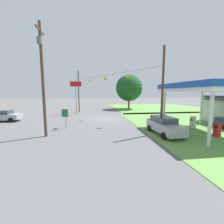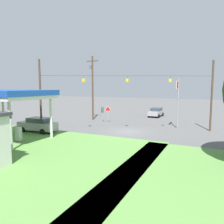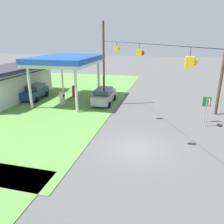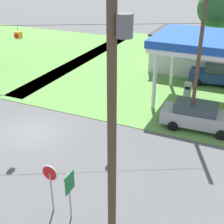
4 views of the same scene
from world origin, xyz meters
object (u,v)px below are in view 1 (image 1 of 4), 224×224
Objects in this scene: route_sign at (65,115)px; car_on_crossroad at (4,116)px; car_at_pumps_front at (164,125)px; stop_sign_roadside at (66,113)px; fuel_pump_near at (193,123)px; tree_west_verge at (129,88)px; fuel_pump_far at (217,130)px; stop_sign_overhead at (76,90)px; gas_station_canopy at (207,88)px; utility_pole_main at (42,75)px.

car_on_crossroad is at bearing -122.23° from route_sign.
car_at_pumps_front is 2.04× the size of stop_sign_roadside.
stop_sign_roadside is (-2.88, -14.96, 1.09)m from fuel_pump_near.
car_on_crossroad is 27.04m from tree_west_verge.
car_at_pumps_front reaches higher than fuel_pump_far.
stop_sign_roadside is 0.37× the size of stop_sign_overhead.
gas_station_canopy is at bearing 76.38° from route_sign.
utility_pole_main is at bearing -99.35° from fuel_pump_far.
car_at_pumps_front is at bearing -23.28° from car_on_crossroad.
stop_sign_overhead reaches higher than gas_station_canopy.
tree_west_verge reaches higher than car_on_crossroad.
utility_pole_main reaches higher than stop_sign_overhead.
fuel_pump_near is at bearing -15.70° from car_on_crossroad.
car_at_pumps_front reaches higher than car_on_crossroad.
car_on_crossroad is 0.67× the size of stop_sign_overhead.
gas_station_canopy is 27.12m from car_on_crossroad.
gas_station_canopy is at bearing 86.67° from utility_pole_main.
car_at_pumps_front is (-0.06, -4.47, -3.86)m from gas_station_canopy.
gas_station_canopy is at bearing -107.18° from stop_sign_roadside.
route_sign is (1.00, -0.02, -0.10)m from stop_sign_roadside.
car_at_pumps_front is at bearing 71.25° from route_sign.
stop_sign_overhead is (-17.08, -14.79, 4.07)m from fuel_pump_far.
car_on_crossroad is 1.81× the size of stop_sign_roadside.
stop_sign_overhead is (-5.43, 10.15, 3.91)m from car_on_crossroad.
gas_station_canopy is 1.99× the size of car_on_crossroad.
utility_pole_main is (3.67, -1.47, 4.17)m from stop_sign_roadside.
stop_sign_roadside is at bearing 178.57° from route_sign.
car_at_pumps_front is at bearing -113.52° from stop_sign_roadside.
gas_station_canopy is at bearing 0.05° from fuel_pump_near.
car_at_pumps_front is 0.76× the size of stop_sign_overhead.
fuel_pump_near is 26.23m from car_on_crossroad.
car_at_pumps_front is at bearing 34.05° from stop_sign_overhead.
stop_sign_overhead reaches higher than fuel_pump_near.
stop_sign_roadside is (-4.57, -10.50, 0.86)m from car_at_pumps_front.
fuel_pump_far is 0.63× the size of route_sign.
tree_west_verge is (-20.17, 12.80, 3.73)m from route_sign.
gas_station_canopy is 15.95m from stop_sign_roadside.
fuel_pump_far is at bearing 0.00° from fuel_pump_near.
utility_pole_main is (2.67, -1.44, 4.28)m from route_sign.
fuel_pump_near is 0.61× the size of stop_sign_roadside.
fuel_pump_far is 4.82m from car_at_pumps_front.
route_sign is (6.27, 9.95, 0.83)m from car_on_crossroad.
tree_west_verge is (-22.05, -2.19, 4.72)m from fuel_pump_near.
stop_sign_overhead reaches higher than route_sign.
fuel_pump_near is at bearing 92.76° from utility_pole_main.
utility_pole_main reaches higher than car_at_pumps_front.
fuel_pump_far is 0.30× the size of car_at_pumps_front.
fuel_pump_near is 17.27m from utility_pole_main.
fuel_pump_far is 17.46m from utility_pole_main.
stop_sign_overhead reaches higher than stop_sign_roadside.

